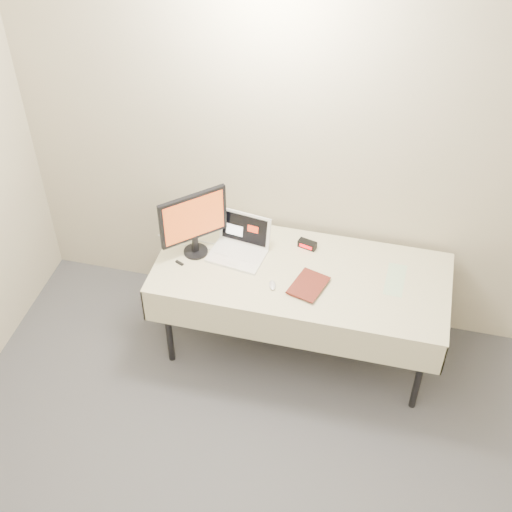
% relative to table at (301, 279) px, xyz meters
% --- Properties ---
extents(back_wall, '(4.00, 0.10, 2.70)m').
position_rel_table_xyz_m(back_wall, '(0.00, 0.45, 0.67)').
color(back_wall, beige).
rests_on(back_wall, ground).
extents(table, '(1.86, 0.81, 0.74)m').
position_rel_table_xyz_m(table, '(0.00, 0.00, 0.00)').
color(table, black).
rests_on(table, ground).
extents(laptop, '(0.39, 0.34, 0.24)m').
position_rel_table_xyz_m(laptop, '(-0.43, 0.10, 0.12)').
color(laptop, white).
rests_on(laptop, table).
extents(monitor, '(0.35, 0.33, 0.46)m').
position_rel_table_xyz_m(monitor, '(-0.70, 0.02, 0.33)').
color(monitor, black).
rests_on(monitor, table).
extents(book, '(0.19, 0.08, 0.25)m').
position_rel_table_xyz_m(book, '(-0.02, -0.09, 0.19)').
color(book, maroon).
rests_on(book, table).
extents(alarm_clock, '(0.13, 0.08, 0.05)m').
position_rel_table_xyz_m(alarm_clock, '(-0.01, 0.24, 0.09)').
color(alarm_clock, black).
rests_on(alarm_clock, table).
extents(clicker, '(0.07, 0.09, 0.02)m').
position_rel_table_xyz_m(clicker, '(-0.15, -0.17, 0.07)').
color(clicker, silver).
rests_on(clicker, table).
extents(paper_form, '(0.12, 0.30, 0.00)m').
position_rel_table_xyz_m(paper_form, '(0.58, 0.07, 0.06)').
color(paper_form, '#B2D5A9').
rests_on(paper_form, table).
extents(usb_dongle, '(0.06, 0.04, 0.01)m').
position_rel_table_xyz_m(usb_dongle, '(-0.77, -0.11, 0.07)').
color(usb_dongle, black).
rests_on(usb_dongle, table).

